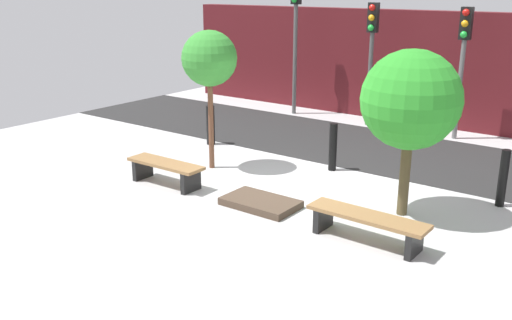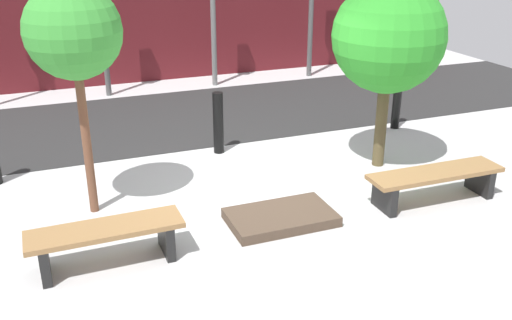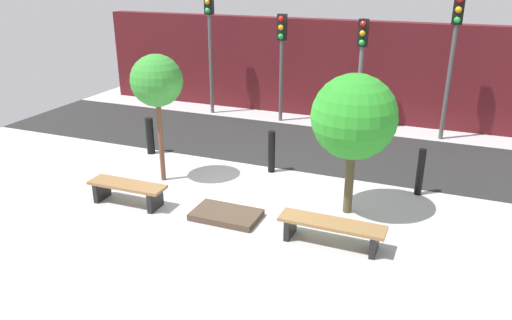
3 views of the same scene
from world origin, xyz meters
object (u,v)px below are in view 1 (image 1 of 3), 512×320
(tree_behind_left_bench, at_px, (209,59))
(bollard_center, at_px, (503,178))
(bench_right, at_px, (367,222))
(traffic_light_west, at_px, (295,21))
(traffic_light_mid_west, at_px, (372,41))
(traffic_light_mid_east, at_px, (463,49))
(bollard_far_left, at_px, (211,125))
(bollard_left, at_px, (333,147))
(tree_behind_right_bench, at_px, (411,100))
(planter_bed, at_px, (261,203))
(bench_left, at_px, (166,169))

(tree_behind_left_bench, distance_m, bollard_center, 6.04)
(bench_right, height_order, traffic_light_west, traffic_light_west)
(bollard_center, bearing_deg, traffic_light_west, 149.76)
(traffic_light_mid_west, bearing_deg, traffic_light_west, 179.97)
(bollard_center, distance_m, traffic_light_mid_east, 5.00)
(bollard_center, height_order, traffic_light_west, traffic_light_west)
(tree_behind_left_bench, distance_m, traffic_light_mid_west, 5.62)
(bench_right, height_order, bollard_far_left, bollard_far_left)
(bollard_left, relative_size, traffic_light_west, 0.25)
(bollard_center, bearing_deg, tree_behind_right_bench, -131.75)
(planter_bed, bearing_deg, traffic_light_mid_east, 79.64)
(traffic_light_mid_east, bearing_deg, bench_left, -116.15)
(bollard_left, height_order, traffic_light_mid_east, traffic_light_mid_east)
(bench_right, bearing_deg, bench_left, -179.24)
(traffic_light_west, bearing_deg, tree_behind_left_bench, -74.72)
(planter_bed, height_order, bollard_far_left, bollard_far_left)
(bench_left, distance_m, traffic_light_mid_west, 7.25)
(bollard_center, xyz_separation_m, traffic_light_mid_west, (-4.65, 4.14, 1.79))
(bollard_left, distance_m, traffic_light_mid_west, 4.68)
(traffic_light_west, distance_m, traffic_light_mid_east, 4.93)
(tree_behind_right_bench, relative_size, traffic_light_mid_west, 0.85)
(planter_bed, bearing_deg, traffic_light_west, 118.73)
(tree_behind_right_bench, relative_size, bollard_far_left, 2.93)
(bollard_center, bearing_deg, bollard_left, 180.00)
(bench_left, height_order, bollard_far_left, bollard_far_left)
(bench_right, xyz_separation_m, traffic_light_mid_east, (-0.94, 6.92, 1.95))
(planter_bed, relative_size, tree_behind_left_bench, 0.46)
(bench_left, bearing_deg, bench_right, -0.76)
(bollard_center, height_order, traffic_light_mid_east, traffic_light_mid_east)
(bench_right, relative_size, bollard_left, 1.87)
(planter_bed, relative_size, bollard_left, 1.30)
(bench_right, bearing_deg, bollard_far_left, 154.34)
(planter_bed, bearing_deg, bollard_far_left, 143.01)
(traffic_light_mid_west, bearing_deg, tree_behind_left_bench, -99.63)
(bollard_far_left, bearing_deg, traffic_light_mid_east, 41.68)
(tree_behind_right_bench, xyz_separation_m, bollard_center, (1.25, 1.40, -1.47))
(planter_bed, xyz_separation_m, traffic_light_mid_west, (-1.23, 6.72, 2.25))
(tree_behind_right_bench, bearing_deg, tree_behind_left_bench, 180.00)
(bench_right, height_order, bollard_left, bollard_left)
(traffic_light_west, xyz_separation_m, traffic_light_mid_east, (4.91, -0.00, -0.47))
(traffic_light_mid_west, xyz_separation_m, traffic_light_mid_east, (2.45, -0.00, -0.04))
(bollard_center, height_order, traffic_light_mid_west, traffic_light_mid_west)
(bench_right, xyz_separation_m, bollard_far_left, (-5.59, 2.78, 0.16))
(bollard_center, bearing_deg, bench_left, -153.58)
(traffic_light_mid_east, bearing_deg, bollard_far_left, -138.32)
(tree_behind_right_bench, bearing_deg, planter_bed, -151.58)
(bollard_center, relative_size, traffic_light_mid_east, 0.32)
(bench_right, bearing_deg, traffic_light_west, 130.98)
(tree_behind_left_bench, relative_size, traffic_light_west, 0.73)
(bench_left, height_order, bollard_center, bollard_center)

